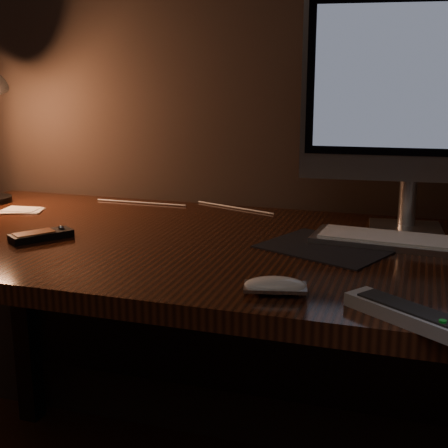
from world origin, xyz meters
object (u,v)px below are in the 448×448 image
(keyboard, at_px, (427,243))
(mouse, at_px, (275,288))
(tv_remote, at_px, (410,315))
(desk, at_px, (225,287))
(media_remote, at_px, (41,235))
(monitor, at_px, (415,94))

(keyboard, distance_m, mouse, 0.44)
(mouse, distance_m, tv_remote, 0.23)
(keyboard, relative_size, mouse, 4.58)
(desk, height_order, tv_remote, tv_remote)
(desk, distance_m, mouse, 0.42)
(mouse, height_order, tv_remote, tv_remote)
(tv_remote, bearing_deg, media_remote, -161.43)
(desk, relative_size, media_remote, 11.52)
(keyboard, bearing_deg, monitor, 113.29)
(monitor, relative_size, keyboard, 1.10)
(media_remote, relative_size, tv_remote, 0.68)
(media_remote, bearing_deg, mouse, -72.19)
(monitor, relative_size, mouse, 5.04)
(desk, height_order, monitor, monitor)
(desk, distance_m, tv_remote, 0.60)
(desk, xyz_separation_m, tv_remote, (0.42, -0.41, 0.14))
(monitor, bearing_deg, media_remote, -162.22)
(keyboard, bearing_deg, desk, -172.56)
(desk, bearing_deg, mouse, -60.27)
(keyboard, distance_m, media_remote, 0.84)
(monitor, xyz_separation_m, mouse, (-0.19, -0.51, -0.30))
(keyboard, relative_size, media_remote, 3.45)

